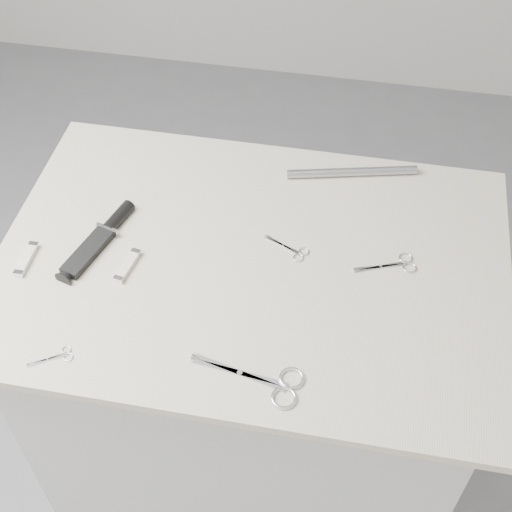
% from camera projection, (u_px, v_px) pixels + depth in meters
% --- Properties ---
extents(ground, '(4.00, 4.00, 0.01)m').
position_uv_depth(ground, '(253.00, 468.00, 2.08)').
color(ground, gray).
rests_on(ground, ground).
extents(plinth, '(0.90, 0.60, 0.90)m').
position_uv_depth(plinth, '(252.00, 386.00, 1.74)').
color(plinth, silver).
rests_on(plinth, ground).
extents(display_board, '(1.00, 0.70, 0.02)m').
position_uv_depth(display_board, '(251.00, 263.00, 1.40)').
color(display_board, beige).
rests_on(display_board, plinth).
extents(large_shears, '(0.20, 0.09, 0.01)m').
position_uv_depth(large_shears, '(270.00, 383.00, 1.21)').
color(large_shears, silver).
rests_on(large_shears, display_board).
extents(embroidery_scissors_a, '(0.12, 0.07, 0.00)m').
position_uv_depth(embroidery_scissors_a, '(396.00, 265.00, 1.38)').
color(embroidery_scissors_a, silver).
rests_on(embroidery_scissors_a, display_board).
extents(embroidery_scissors_b, '(0.09, 0.06, 0.00)m').
position_uv_depth(embroidery_scissors_b, '(292.00, 250.00, 1.41)').
color(embroidery_scissors_b, silver).
rests_on(embroidery_scissors_b, display_board).
extents(tiny_scissors, '(0.07, 0.06, 0.00)m').
position_uv_depth(tiny_scissors, '(57.00, 357.00, 1.24)').
color(tiny_scissors, silver).
rests_on(tiny_scissors, display_board).
extents(sheathed_knife, '(0.09, 0.21, 0.03)m').
position_uv_depth(sheathed_knife, '(102.00, 236.00, 1.42)').
color(sheathed_knife, black).
rests_on(sheathed_knife, display_board).
extents(pocket_knife_a, '(0.03, 0.09, 0.01)m').
position_uv_depth(pocket_knife_a, '(128.00, 266.00, 1.38)').
color(pocket_knife_a, silver).
rests_on(pocket_knife_a, display_board).
extents(pocket_knife_b, '(0.02, 0.09, 0.01)m').
position_uv_depth(pocket_knife_b, '(26.00, 259.00, 1.39)').
color(pocket_knife_b, silver).
rests_on(pocket_knife_b, display_board).
extents(metal_rail, '(0.28, 0.08, 0.02)m').
position_uv_depth(metal_rail, '(352.00, 172.00, 1.55)').
color(metal_rail, '#999BA1').
rests_on(metal_rail, display_board).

